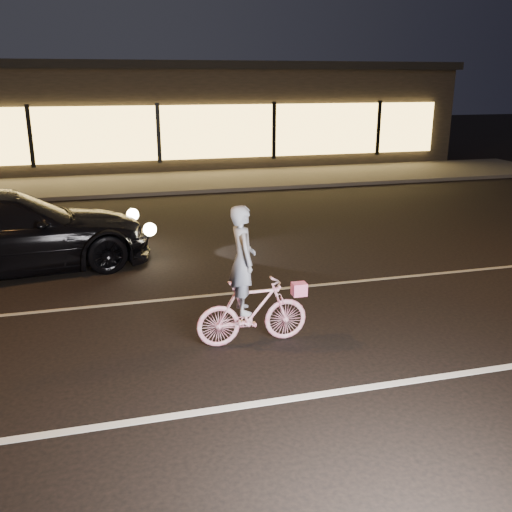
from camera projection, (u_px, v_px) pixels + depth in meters
name	position (u px, v px, depth m)	size (l,w,h in m)	color
ground	(271.00, 342.00, 8.06)	(90.00, 90.00, 0.00)	black
lane_stripe_near	(307.00, 396.00, 6.68)	(60.00, 0.12, 0.01)	silver
lane_stripe_far	(238.00, 293.00, 9.90)	(60.00, 0.10, 0.01)	gray
sidewalk	(166.00, 183.00, 20.02)	(30.00, 4.00, 0.12)	#383533
storefront	(148.00, 112.00, 24.90)	(25.40, 8.42, 4.20)	black
cyclist	(250.00, 296.00, 7.82)	(1.58, 0.54, 1.99)	#DE3268
sedan	(6.00, 232.00, 10.79)	(5.67, 3.08, 1.56)	black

